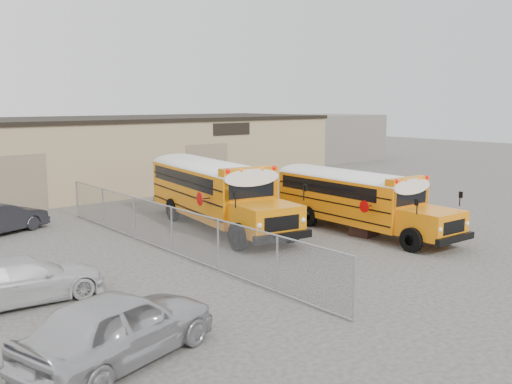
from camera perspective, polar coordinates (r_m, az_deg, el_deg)
ground at (r=23.55m, az=8.17°, el=-5.08°), size 120.00×120.00×0.00m
warehouse at (r=39.29m, az=-13.92°, el=3.91°), size 30.20×10.20×4.67m
chainlink_fence at (r=21.86m, az=-8.43°, el=-3.76°), size 0.07×18.07×1.81m
distant_building_right at (r=56.88m, az=6.58°, el=5.46°), size 10.00×8.00×4.40m
school_bus_left at (r=32.00m, az=-9.17°, el=1.88°), size 4.20×10.79×3.08m
school_bus_right at (r=29.71m, az=2.05°, el=1.03°), size 2.96×9.36×2.71m
tarp_bundle at (r=24.89m, az=10.82°, el=-2.51°), size 1.15×1.14×1.55m
car_silver at (r=13.22m, az=-13.56°, el=-12.93°), size 5.17×3.20×1.64m
car_white at (r=17.80m, az=-22.23°, el=-8.12°), size 4.70×2.16×1.33m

